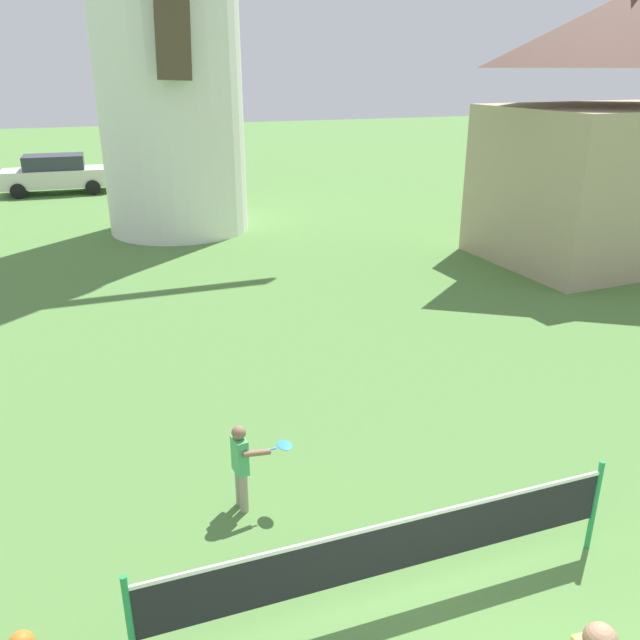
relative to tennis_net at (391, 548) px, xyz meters
name	(u,v)px	position (x,y,z in m)	size (l,w,h in m)	color
tennis_net	(391,548)	(0.00, 0.00, 0.00)	(4.87, 0.06, 1.10)	#238E4C
player_far	(243,462)	(-0.98, 1.95, -0.05)	(0.71, 0.39, 1.12)	#9E937F
parked_car_cream	(55,174)	(-3.43, 24.80, 0.13)	(4.23, 2.00, 1.56)	silver
parked_car_red	(178,169)	(1.51, 24.41, 0.13)	(4.09, 1.96, 1.56)	red
chapel	(614,135)	(10.78, 9.38, 2.60)	(6.54, 4.95, 7.60)	tan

